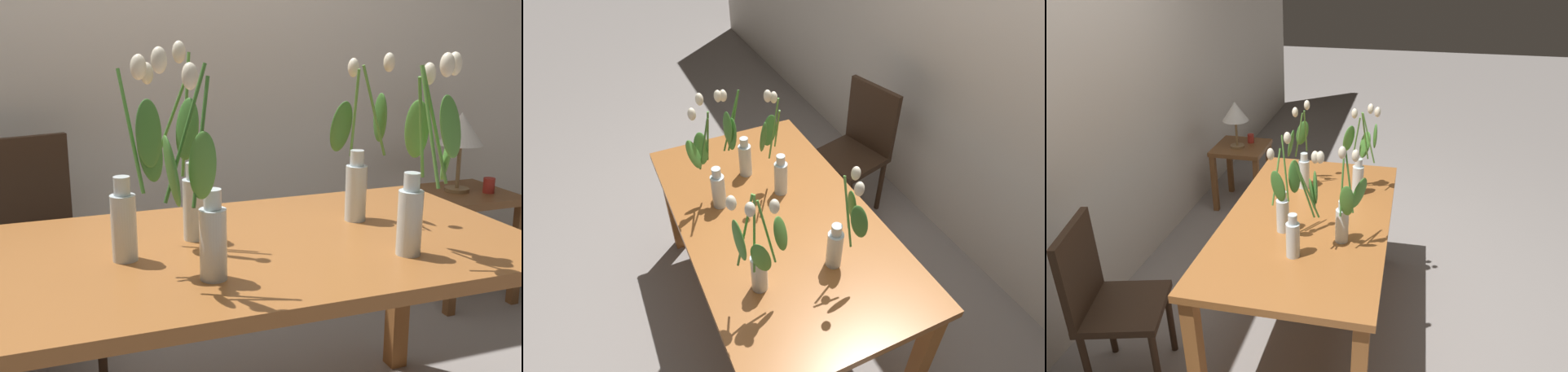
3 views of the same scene
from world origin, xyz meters
The scene contains 9 objects.
ground_plane centered at (0.00, 0.00, 0.00)m, with size 18.00×18.00×0.00m, color gray.
room_wall_rear centered at (0.00, 1.36, 1.35)m, with size 9.00×0.10×2.70m, color silver.
dining_table centered at (0.00, 0.00, 0.65)m, with size 1.60×0.90×0.74m.
tulip_vase_0 centered at (0.38, -0.24, 0.95)m, with size 0.16×0.23×0.55m.
tulip_vase_1 centered at (0.38, 0.12, 0.92)m, with size 0.19×0.14×0.53m.
tulip_vase_2 centered at (-0.22, -0.24, 0.92)m, with size 0.17×0.17×0.57m.
tulip_vase_3 centered at (-0.19, 0.09, 0.93)m, with size 0.17×0.15×0.57m.
tulip_vase_4 centered at (-0.37, -0.04, 0.93)m, with size 0.14×0.17×0.55m.
dining_chair centered at (-0.62, 0.90, 0.52)m, with size 0.49×0.49×0.93m.
Camera 2 is at (1.41, -0.62, 2.21)m, focal length 29.97 mm.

